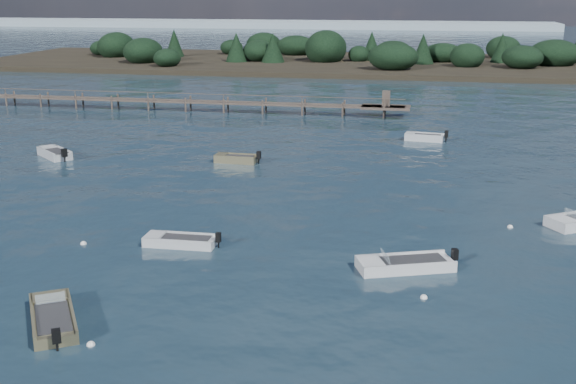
% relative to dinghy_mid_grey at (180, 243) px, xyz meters
% --- Properties ---
extents(ground, '(400.00, 400.00, 0.00)m').
position_rel_dinghy_mid_grey_xyz_m(ground, '(3.98, 53.55, -0.14)').
color(ground, '#152531').
rests_on(ground, ground).
extents(dinghy_mid_grey, '(3.99, 1.46, 1.01)m').
position_rel_dinghy_mid_grey_xyz_m(dinghy_mid_grey, '(0.00, 0.00, 0.00)').
color(dinghy_mid_grey, '#B4B8BB').
rests_on(dinghy_mid_grey, ground).
extents(tender_far_grey, '(3.76, 3.53, 1.33)m').
position_rel_dinghy_mid_grey_xyz_m(tender_far_grey, '(-16.47, 17.59, 0.05)').
color(tender_far_grey, '#B4B8BB').
rests_on(tender_far_grey, ground).
extents(tender_far_white, '(3.56, 1.38, 1.22)m').
position_rel_dinghy_mid_grey_xyz_m(tender_far_white, '(-1.98, 18.59, 0.04)').
color(tender_far_white, '#676144').
rests_on(tender_far_white, ground).
extents(dinghy_near_olive, '(3.64, 4.51, 1.13)m').
position_rel_dinghy_mid_grey_xyz_m(dinghy_near_olive, '(-1.91, -9.64, 0.01)').
color(dinghy_near_olive, '#676144').
rests_on(dinghy_near_olive, ground).
extents(dinghy_mid_white_a, '(4.86, 3.17, 1.13)m').
position_rel_dinghy_mid_grey_xyz_m(dinghy_mid_white_a, '(11.49, -1.16, 0.01)').
color(dinghy_mid_white_a, silver).
rests_on(dinghy_mid_white_a, ground).
extents(tender_far_grey_b, '(3.76, 1.72, 1.26)m').
position_rel_dinghy_mid_grey_xyz_m(tender_far_grey_b, '(12.08, 29.77, 0.04)').
color(tender_far_grey_b, '#B4B8BB').
rests_on(tender_far_grey_b, ground).
extents(buoy_a, '(0.32, 0.32, 0.32)m').
position_rel_dinghy_mid_grey_xyz_m(buoy_a, '(0.34, -11.03, -0.14)').
color(buoy_a, white).
rests_on(buoy_a, ground).
extents(buoy_b, '(0.32, 0.32, 0.32)m').
position_rel_dinghy_mid_grey_xyz_m(buoy_b, '(12.41, -4.37, -0.14)').
color(buoy_b, white).
rests_on(buoy_b, ground).
extents(buoy_c, '(0.32, 0.32, 0.32)m').
position_rel_dinghy_mid_grey_xyz_m(buoy_c, '(-4.99, -0.80, -0.14)').
color(buoy_c, white).
rests_on(buoy_c, ground).
extents(buoy_d, '(0.32, 0.32, 0.32)m').
position_rel_dinghy_mid_grey_xyz_m(buoy_d, '(17.00, 6.20, -0.14)').
color(buoy_d, white).
rests_on(buoy_d, ground).
extents(jetty, '(64.50, 3.20, 3.40)m').
position_rel_dinghy_mid_grey_xyz_m(jetty, '(-17.76, 41.55, 0.85)').
color(jetty, '#50443B').
rests_on(jetty, ground).
extents(far_headland, '(190.00, 40.00, 5.80)m').
position_rel_dinghy_mid_grey_xyz_m(far_headland, '(28.98, 93.55, 1.83)').
color(far_headland, black).
rests_on(far_headland, ground).
extents(distant_haze, '(280.00, 20.00, 2.40)m').
position_rel_dinghy_mid_grey_xyz_m(distant_haze, '(-86.02, 223.55, -0.14)').
color(distant_haze, '#90A6B2').
rests_on(distant_haze, ground).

